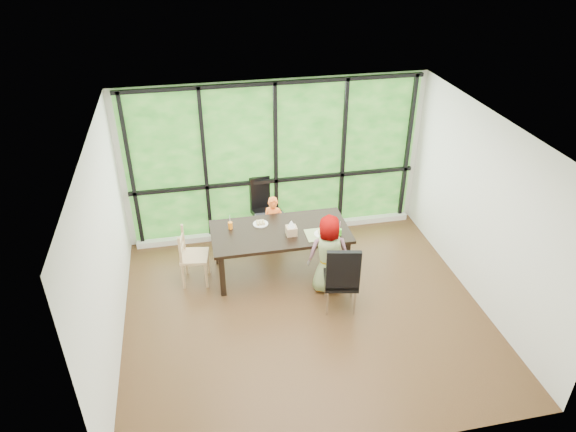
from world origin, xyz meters
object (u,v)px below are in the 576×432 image
object	(u,v)px
plate_far	(261,224)
green_cup	(339,232)
chair_window_leather	(268,210)
chair_end_beech	(195,256)
chair_interior_leather	(341,276)
dining_table	(280,251)
tissue_box	(291,231)
child_older	(329,254)
plate_near	(323,234)
child_toddler	(273,224)
orange_cup	(230,225)

from	to	relation	value
plate_far	green_cup	size ratio (longest dim) A/B	2.27
chair_window_leather	plate_far	world-z (taller)	chair_window_leather
chair_end_beech	chair_interior_leather	bearing A→B (deg)	-108.48
chair_interior_leather	dining_table	bearing A→B (deg)	-44.59
dining_table	plate_far	world-z (taller)	plate_far
dining_table	tissue_box	bearing A→B (deg)	-45.23
child_older	plate_near	size ratio (longest dim) A/B	4.89
chair_end_beech	chair_window_leather	bearing A→B (deg)	-43.26
chair_window_leather	child_toddler	size ratio (longest dim) A/B	1.11
chair_window_leather	chair_interior_leather	distance (m)	2.13
chair_window_leather	tissue_box	bearing A→B (deg)	-95.79
child_older	orange_cup	distance (m)	1.56
chair_interior_leather	child_older	world-z (taller)	child_older
plate_near	tissue_box	distance (m)	0.47
plate_near	tissue_box	size ratio (longest dim) A/B	1.62
dining_table	child_toddler	size ratio (longest dim) A/B	2.13
chair_interior_leather	child_toddler	bearing A→B (deg)	-55.82
chair_window_leather	dining_table	bearing A→B (deg)	-102.61
tissue_box	child_older	bearing A→B (deg)	-42.24
dining_table	chair_interior_leather	size ratio (longest dim) A/B	1.92
dining_table	child_older	size ratio (longest dim) A/B	1.67
child_toddler	tissue_box	size ratio (longest dim) A/B	6.25
dining_table	chair_end_beech	distance (m)	1.31
chair_interior_leather	tissue_box	world-z (taller)	chair_interior_leather
dining_table	plate_near	xyz separation A→B (m)	(0.60, -0.24, 0.38)
child_older	green_cup	bearing A→B (deg)	-123.05
chair_window_leather	tissue_box	distance (m)	1.20
tissue_box	orange_cup	bearing A→B (deg)	158.13
chair_end_beech	green_cup	distance (m)	2.19
plate_far	plate_near	distance (m)	0.98
tissue_box	chair_end_beech	bearing A→B (deg)	173.74
orange_cup	dining_table	bearing A→B (deg)	-15.80
chair_interior_leather	plate_far	world-z (taller)	chair_interior_leather
plate_far	child_toddler	bearing A→B (deg)	55.19
child_older	green_cup	xyz separation A→B (m)	(0.23, 0.27, 0.18)
child_older	chair_window_leather	bearing A→B (deg)	-61.51
chair_interior_leather	tissue_box	xyz separation A→B (m)	(-0.53, 0.86, 0.28)
child_older	orange_cup	xyz separation A→B (m)	(-1.34, 0.78, 0.18)
chair_end_beech	child_older	distance (m)	2.01
plate_far	child_older	bearing A→B (deg)	-42.59
dining_table	chair_window_leather	bearing A→B (deg)	91.20
plate_near	green_cup	bearing A→B (deg)	-14.67
chair_end_beech	plate_near	distance (m)	1.94
orange_cup	chair_interior_leather	bearing A→B (deg)	-40.81
dining_table	green_cup	xyz separation A→B (m)	(0.84, -0.30, 0.43)
plate_far	dining_table	bearing A→B (deg)	-41.70
green_cup	child_toddler	bearing A→B (deg)	132.59
child_older	plate_far	size ratio (longest dim) A/B	5.34
chair_interior_leather	chair_end_beech	distance (m)	2.22
chair_window_leather	child_toddler	xyz separation A→B (m)	(0.02, -0.41, -0.05)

